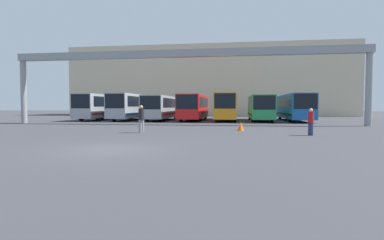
% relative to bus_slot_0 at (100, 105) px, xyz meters
% --- Properties ---
extents(ground_plane, '(200.00, 200.00, 0.00)m').
position_rel_bus_slot_0_xyz_m(ground_plane, '(12.28, -25.15, -1.88)').
color(ground_plane, '#38383D').
extents(building_backdrop, '(53.02, 12.00, 13.05)m').
position_rel_bus_slot_0_xyz_m(building_backdrop, '(12.28, 22.89, 4.64)').
color(building_backdrop, beige).
rests_on(building_backdrop, ground).
extents(overhead_gantry, '(34.74, 0.80, 7.27)m').
position_rel_bus_slot_0_xyz_m(overhead_gantry, '(12.28, -7.97, 4.33)').
color(overhead_gantry, gray).
rests_on(overhead_gantry, ground).
extents(bus_slot_0, '(2.51, 10.08, 3.27)m').
position_rel_bus_slot_0_xyz_m(bus_slot_0, '(0.00, 0.00, 0.00)').
color(bus_slot_0, '#999EA5').
rests_on(bus_slot_0, ground).
extents(bus_slot_1, '(2.48, 10.65, 3.29)m').
position_rel_bus_slot_0_xyz_m(bus_slot_1, '(4.09, 0.29, 0.02)').
color(bus_slot_1, '#999EA5').
rests_on(bus_slot_1, ground).
extents(bus_slot_2, '(2.57, 11.09, 3.04)m').
position_rel_bus_slot_0_xyz_m(bus_slot_2, '(8.19, 0.51, -0.13)').
color(bus_slot_2, '#999EA5').
rests_on(bus_slot_2, ground).
extents(bus_slot_3, '(2.60, 11.74, 3.15)m').
position_rel_bus_slot_0_xyz_m(bus_slot_3, '(12.28, 0.83, -0.07)').
color(bus_slot_3, red).
rests_on(bus_slot_3, ground).
extents(bus_slot_4, '(2.49, 11.69, 3.27)m').
position_rel_bus_slot_0_xyz_m(bus_slot_4, '(16.38, 0.81, 0.00)').
color(bus_slot_4, orange).
rests_on(bus_slot_4, ground).
extents(bus_slot_5, '(2.51, 11.04, 3.01)m').
position_rel_bus_slot_0_xyz_m(bus_slot_5, '(20.47, 0.48, -0.14)').
color(bus_slot_5, '#268C4C').
rests_on(bus_slot_5, ground).
extents(bus_slot_6, '(2.56, 12.44, 3.17)m').
position_rel_bus_slot_0_xyz_m(bus_slot_6, '(24.57, 1.18, -0.05)').
color(bus_slot_6, '#1959A5').
rests_on(bus_slot_6, ground).
extents(pedestrian_far_center, '(0.39, 0.39, 1.85)m').
position_rel_bus_slot_0_xyz_m(pedestrian_far_center, '(11.19, -17.44, -0.90)').
color(pedestrian_far_center, gray).
rests_on(pedestrian_far_center, ground).
extents(pedestrian_near_left, '(0.35, 0.35, 1.66)m').
position_rel_bus_slot_0_xyz_m(pedestrian_near_left, '(22.07, -17.74, -1.00)').
color(pedestrian_near_left, navy).
rests_on(pedestrian_near_left, ground).
extents(traffic_cone, '(0.47, 0.47, 0.66)m').
position_rel_bus_slot_0_xyz_m(traffic_cone, '(17.87, -14.85, -1.55)').
color(traffic_cone, orange).
rests_on(traffic_cone, ground).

